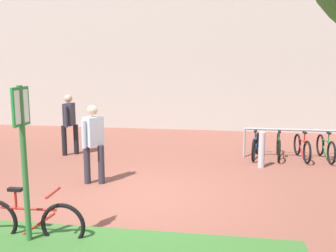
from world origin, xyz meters
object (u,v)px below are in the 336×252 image
(person_suited_navy, at_px, (69,121))
(bike_rack_cluster, at_px, (314,147))
(parking_sign_post, at_px, (23,145))
(bollard_steel, at_px, (262,150))
(person_shirt_blue, at_px, (93,139))
(bike_at_sign, at_px, (29,222))

(person_suited_navy, bearing_deg, bike_rack_cluster, 4.25)
(parking_sign_post, relative_size, person_suited_navy, 1.35)
(bike_rack_cluster, height_order, bollard_steel, bollard_steel)
(bollard_steel, distance_m, person_suited_navy, 5.31)
(parking_sign_post, xyz_separation_m, bike_rack_cluster, (5.04, 5.88, -1.18))
(person_shirt_blue, bearing_deg, bollard_steel, 26.64)
(bike_at_sign, bearing_deg, person_shirt_blue, 90.88)
(parking_sign_post, height_order, bike_at_sign, parking_sign_post)
(parking_sign_post, bearing_deg, bike_rack_cluster, 49.36)
(person_suited_navy, bearing_deg, parking_sign_post, -72.65)
(parking_sign_post, distance_m, bike_at_sign, 1.19)
(parking_sign_post, height_order, bike_rack_cluster, parking_sign_post)
(bike_rack_cluster, bearing_deg, person_suited_navy, -175.75)
(person_suited_navy, distance_m, person_shirt_blue, 2.85)
(parking_sign_post, relative_size, bike_rack_cluster, 0.62)
(bike_at_sign, relative_size, person_suited_navy, 0.98)
(bollard_steel, xyz_separation_m, person_suited_navy, (-5.26, 0.53, 0.53))
(bike_at_sign, distance_m, bike_rack_cluster, 7.68)
(parking_sign_post, xyz_separation_m, person_suited_navy, (-1.68, 5.38, -0.54))
(bike_rack_cluster, height_order, person_shirt_blue, person_shirt_blue)
(bike_at_sign, height_order, person_suited_navy, person_suited_navy)
(bike_rack_cluster, xyz_separation_m, bollard_steel, (-1.47, -1.03, 0.10))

